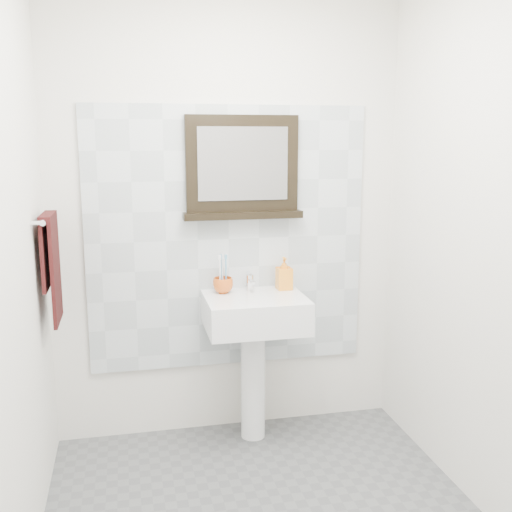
{
  "coord_description": "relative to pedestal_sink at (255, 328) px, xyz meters",
  "views": [
    {
      "loc": [
        -0.57,
        -2.25,
        1.71
      ],
      "look_at": [
        0.04,
        0.55,
        1.15
      ],
      "focal_mm": 42.0,
      "sensor_mm": 36.0,
      "label": 1
    }
  ],
  "objects": [
    {
      "name": "splashback",
      "position": [
        -0.11,
        0.21,
        0.47
      ],
      "size": [
        1.6,
        0.02,
        1.5
      ],
      "primitive_type": "cube",
      "color": "silver",
      "rests_on": "back_wall"
    },
    {
      "name": "pedestal_sink",
      "position": [
        0.0,
        0.0,
        0.0
      ],
      "size": [
        0.55,
        0.44,
        0.96
      ],
      "color": "white",
      "rests_on": "ground"
    },
    {
      "name": "toothbrush_cup",
      "position": [
        -0.16,
        0.1,
        0.23
      ],
      "size": [
        0.13,
        0.13,
        0.09
      ],
      "primitive_type": "imported",
      "rotation": [
        0.0,
        0.0,
        0.17
      ],
      "color": "#D75919",
      "rests_on": "pedestal_sink"
    },
    {
      "name": "front_wall",
      "position": [
        -0.11,
        -1.97,
        0.57
      ],
      "size": [
        2.0,
        0.01,
        2.5
      ],
      "primitive_type": "cube",
      "color": "silver",
      "rests_on": "ground"
    },
    {
      "name": "toothbrushes",
      "position": [
        -0.16,
        0.11,
        0.31
      ],
      "size": [
        0.05,
        0.04,
        0.21
      ],
      "color": "white",
      "rests_on": "toothbrush_cup"
    },
    {
      "name": "hand_towel",
      "position": [
        -1.05,
        -0.07,
        0.45
      ],
      "size": [
        0.06,
        0.3,
        0.55
      ],
      "color": "black",
      "rests_on": "towel_bar"
    },
    {
      "name": "left_wall",
      "position": [
        -1.11,
        -0.87,
        0.57
      ],
      "size": [
        0.01,
        2.2,
        2.5
      ],
      "primitive_type": "cube",
      "color": "silver",
      "rests_on": "ground"
    },
    {
      "name": "framed_mirror",
      "position": [
        -0.03,
        0.19,
        0.87
      ],
      "size": [
        0.67,
        0.11,
        0.57
      ],
      "color": "black",
      "rests_on": "back_wall"
    },
    {
      "name": "soap_dispenser",
      "position": [
        0.2,
        0.11,
        0.28
      ],
      "size": [
        0.09,
        0.09,
        0.19
      ],
      "primitive_type": "imported",
      "rotation": [
        0.0,
        0.0,
        0.01
      ],
      "color": "orange",
      "rests_on": "pedestal_sink"
    },
    {
      "name": "towel_bar",
      "position": [
        -1.06,
        -0.07,
        0.66
      ],
      "size": [
        0.07,
        0.4,
        0.03
      ],
      "color": "silver",
      "rests_on": "left_wall"
    },
    {
      "name": "right_wall",
      "position": [
        0.89,
        -0.87,
        0.57
      ],
      "size": [
        0.01,
        2.2,
        2.5
      ],
      "primitive_type": "cube",
      "color": "silver",
      "rests_on": "ground"
    },
    {
      "name": "back_wall",
      "position": [
        -0.11,
        0.23,
        0.57
      ],
      "size": [
        2.0,
        0.01,
        2.5
      ],
      "primitive_type": "cube",
      "color": "silver",
      "rests_on": "ground"
    }
  ]
}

